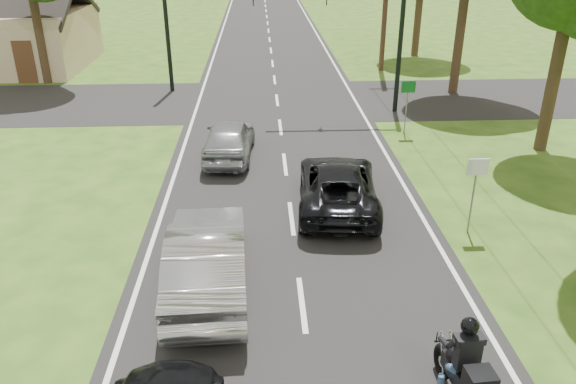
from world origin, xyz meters
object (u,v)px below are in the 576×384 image
object	(u,v)px
sign_green	(408,94)
silver_sedan	(207,257)
motorcycle_rider	(464,376)
silver_suv	(229,138)
sign_white	(476,178)
dark_suv	(338,185)
traffic_signal	(358,16)

from	to	relation	value
sign_green	silver_sedan	bearing A→B (deg)	-124.22
motorcycle_rider	silver_sedan	distance (m)	5.90
silver_suv	silver_sedan	bearing A→B (deg)	92.90
silver_suv	sign_white	world-z (taller)	sign_white
sign_white	sign_green	xyz separation A→B (m)	(0.20, 8.00, 0.00)
silver_suv	dark_suv	bearing A→B (deg)	132.96
silver_sedan	motorcycle_rider	bearing A→B (deg)	137.31
motorcycle_rider	sign_white	world-z (taller)	sign_white
silver_sedan	silver_suv	distance (m)	8.06
motorcycle_rider	dark_suv	size ratio (longest dim) A/B	0.46
silver_suv	motorcycle_rider	bearing A→B (deg)	114.07
motorcycle_rider	dark_suv	world-z (taller)	motorcycle_rider
silver_sedan	sign_white	xyz separation A→B (m)	(6.76, 2.24, 0.79)
motorcycle_rider	silver_sedan	world-z (taller)	motorcycle_rider
dark_suv	motorcycle_rider	bearing A→B (deg)	103.04
sign_white	motorcycle_rider	bearing A→B (deg)	-110.43
traffic_signal	sign_green	bearing A→B (deg)	-62.62
motorcycle_rider	sign_white	distance (m)	6.51
silver_suv	sign_green	bearing A→B (deg)	-158.48
silver_sedan	sign_white	distance (m)	7.17
dark_suv	sign_white	bearing A→B (deg)	157.59
motorcycle_rider	silver_sedan	xyz separation A→B (m)	(-4.51, 3.81, 0.07)
dark_suv	silver_sedan	xyz separation A→B (m)	(-3.45, -3.98, 0.13)
motorcycle_rider	sign_green	xyz separation A→B (m)	(2.45, 14.05, 0.86)
dark_suv	sign_white	xyz separation A→B (m)	(3.31, -1.74, 0.93)
sign_white	traffic_signal	bearing A→B (deg)	97.05
motorcycle_rider	dark_suv	bearing A→B (deg)	93.26
motorcycle_rider	sign_white	xyz separation A→B (m)	(2.25, 6.05, 0.86)
silver_suv	traffic_signal	xyz separation A→B (m)	(5.27, 5.20, 3.43)
motorcycle_rider	sign_white	bearing A→B (deg)	65.08
motorcycle_rider	sign_green	distance (m)	14.29
traffic_signal	sign_white	distance (m)	11.39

